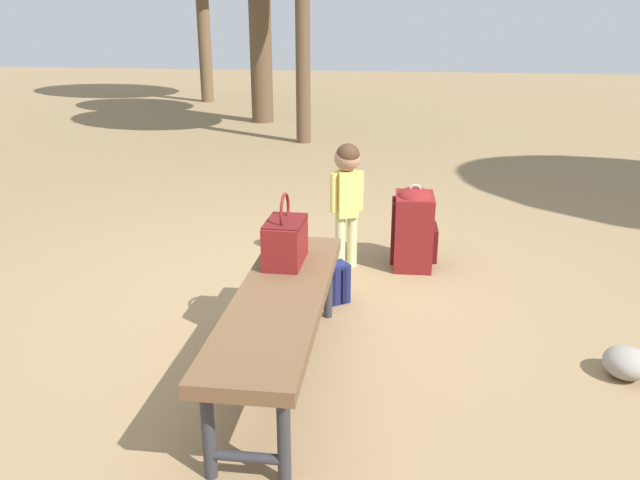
% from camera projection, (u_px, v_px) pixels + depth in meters
% --- Properties ---
extents(ground_plane, '(40.00, 40.00, 0.00)m').
position_uv_depth(ground_plane, '(292.00, 301.00, 3.82)').
color(ground_plane, '#8C704C').
rests_on(ground_plane, ground).
extents(park_bench, '(1.62, 0.48, 0.45)m').
position_uv_depth(park_bench, '(281.00, 304.00, 2.85)').
color(park_bench, brown).
rests_on(park_bench, ground).
extents(handbag, '(0.32, 0.19, 0.37)m').
position_uv_depth(handbag, '(285.00, 239.00, 3.15)').
color(handbag, maroon).
rests_on(handbag, park_bench).
extents(child_standing, '(0.18, 0.22, 0.87)m').
position_uv_depth(child_standing, '(347.00, 186.00, 4.17)').
color(child_standing, '#CCCC8C').
rests_on(child_standing, ground).
extents(backpack_large, '(0.37, 0.33, 0.59)m').
position_uv_depth(backpack_large, '(414.00, 226.00, 4.28)').
color(backpack_large, maroon).
rests_on(backpack_large, ground).
extents(backpack_small, '(0.20, 0.21, 0.28)m').
position_uv_depth(backpack_small, '(334.00, 280.00, 3.76)').
color(backpack_small, '#191E4C').
rests_on(backpack_small, ground).
extents(trail_rock, '(0.23, 0.21, 0.15)m').
position_uv_depth(trail_rock, '(626.00, 363.00, 2.98)').
color(trail_rock, gray).
rests_on(trail_rock, ground).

